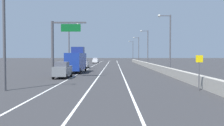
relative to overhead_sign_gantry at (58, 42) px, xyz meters
name	(u,v)px	position (x,y,z in m)	size (l,w,h in m)	color
ground_plane	(113,65)	(7.26, 37.88, -4.73)	(320.00, 320.00, 0.00)	#2D2D30
lane_stripe_left	(92,67)	(1.76, 28.88, -4.73)	(0.16, 130.00, 0.00)	silver
lane_stripe_center	(105,67)	(5.26, 28.88, -4.73)	(0.16, 130.00, 0.00)	silver
lane_stripe_right	(119,67)	(8.76, 28.88, -4.73)	(0.16, 130.00, 0.00)	silver
jersey_barrier_right	(157,68)	(15.59, 13.88, -4.18)	(0.60, 120.00, 1.10)	#9E998E
overhead_sign_gantry	(58,42)	(0.00, 0.00, 0.00)	(4.68, 0.36, 7.50)	#47474C
speed_advisory_sign	(199,70)	(14.69, -11.49, -2.96)	(0.60, 0.11, 3.00)	#4C4C51
lamp_post_right_second	(169,39)	(16.27, 7.29, 0.80)	(2.14, 0.44, 9.56)	#4C4C51
lamp_post_right_third	(147,45)	(16.13, 32.37, 0.80)	(2.14, 0.44, 9.56)	#4C4C51
lamp_post_right_fourth	(138,48)	(16.25, 57.46, 0.80)	(2.14, 0.44, 9.56)	#4C4C51
lamp_post_right_fifth	(132,50)	(16.06, 82.55, 0.80)	(2.14, 0.44, 9.56)	#4C4C51
lamp_post_left_near	(7,25)	(-1.51, -11.80, 0.80)	(2.14, 0.44, 9.56)	#4C4C51
lamp_post_left_mid	(70,43)	(-1.70, 18.30, 0.80)	(2.14, 0.44, 9.56)	#4C4C51
car_white_0	(95,61)	(0.65, 55.36, -3.76)	(1.90, 4.79, 1.93)	white
car_silver_1	(84,63)	(0.56, 23.01, -3.66)	(1.96, 4.78, 2.14)	#B7B7BC
car_gray_2	(63,70)	(0.69, -0.47, -3.67)	(1.87, 4.72, 2.13)	slate
box_truck	(76,61)	(0.99, 9.17, -2.70)	(2.57, 8.32, 4.43)	navy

